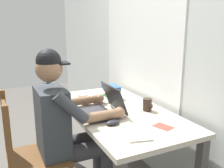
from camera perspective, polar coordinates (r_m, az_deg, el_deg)
back_wall at (r=2.18m, az=11.75°, el=10.91°), size 6.00×0.08×2.60m
desk at (r=2.08m, az=1.25°, el=-8.26°), size 1.39×0.72×0.70m
seated_person at (r=1.92m, az=-10.52°, el=-8.59°), size 0.50×0.60×1.23m
wooden_chair at (r=1.97m, az=-18.39°, el=-15.63°), size 0.42×0.42×0.92m
laptop at (r=1.94m, az=-2.04°, el=-5.38°), size 0.33×0.31×0.22m
computer_mouse at (r=1.74m, az=0.24°, el=-8.88°), size 0.06×0.10×0.03m
coffee_mug_white at (r=2.20m, az=-6.64°, el=-3.40°), size 0.12×0.09×0.09m
coffee_mug_dark at (r=2.02m, az=8.16°, el=-4.72°), size 0.11×0.07×0.10m
book_stack_main at (r=2.33m, az=-0.04°, el=-1.84°), size 0.21×0.15×0.12m
paper_pile_near_laptop at (r=1.63m, az=5.51°, el=-11.00°), size 0.29×0.21×0.01m
paper_pile_back_corner at (r=2.27m, az=-2.30°, el=-3.73°), size 0.23×0.21×0.01m
paper_pile_side at (r=1.67m, az=5.11°, el=-10.58°), size 0.24×0.23×0.01m
landscape_photo_print at (r=1.75m, az=11.72°, el=-9.60°), size 0.15×0.13×0.00m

